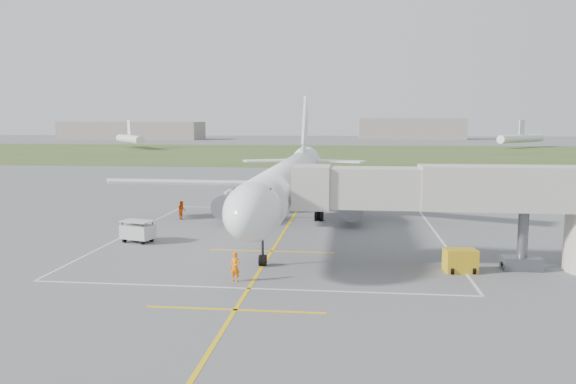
# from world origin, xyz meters

# --- Properties ---
(ground) EXTENTS (700.00, 700.00, 0.00)m
(ground) POSITION_xyz_m (0.00, 0.00, 0.00)
(ground) COLOR #5E5F61
(ground) RESTS_ON ground
(grass_strip) EXTENTS (700.00, 120.00, 0.02)m
(grass_strip) POSITION_xyz_m (0.00, 130.00, 0.01)
(grass_strip) COLOR #3C5023
(grass_strip) RESTS_ON ground
(apron_markings) EXTENTS (28.20, 60.00, 0.01)m
(apron_markings) POSITION_xyz_m (0.00, -5.82, 0.01)
(apron_markings) COLOR yellow
(apron_markings) RESTS_ON ground
(airliner) EXTENTS (38.93, 46.75, 13.52)m
(airliner) POSITION_xyz_m (-0.00, 0.75, 4.39)
(airliner) COLOR white
(airliner) RESTS_ON ground
(jet_bridge) EXTENTS (23.40, 5.00, 7.20)m
(jet_bridge) POSITION_xyz_m (15.72, -13.50, 4.74)
(jet_bridge) COLOR #A39E93
(jet_bridge) RESTS_ON ground
(gpu_unit) EXTENTS (2.28, 1.74, 1.59)m
(gpu_unit) POSITION_xyz_m (13.66, -14.62, 0.78)
(gpu_unit) COLOR gold
(gpu_unit) RESTS_ON ground
(baggage_cart) EXTENTS (3.04, 2.37, 1.86)m
(baggage_cart) POSITION_xyz_m (-11.81, -7.89, 0.95)
(baggage_cart) COLOR #B8B8B8
(baggage_cart) RESTS_ON ground
(ramp_worker_nose) EXTENTS (0.78, 0.61, 1.90)m
(ramp_worker_nose) POSITION_xyz_m (-1.13, -18.59, 0.95)
(ramp_worker_nose) COLOR orange
(ramp_worker_nose) RESTS_ON ground
(ramp_worker_wing) EXTENTS (1.18, 1.19, 1.93)m
(ramp_worker_wing) POSITION_xyz_m (-11.52, 3.63, 0.97)
(ramp_worker_wing) COLOR #EC4707
(ramp_worker_wing) RESTS_ON ground
(distant_hangars) EXTENTS (345.00, 49.00, 12.00)m
(distant_hangars) POSITION_xyz_m (-16.15, 265.19, 5.17)
(distant_hangars) COLOR gray
(distant_hangars) RESTS_ON ground
(distant_aircraft) EXTENTS (173.20, 51.68, 8.85)m
(distant_aircraft) POSITION_xyz_m (-2.78, 165.30, 3.59)
(distant_aircraft) COLOR white
(distant_aircraft) RESTS_ON ground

